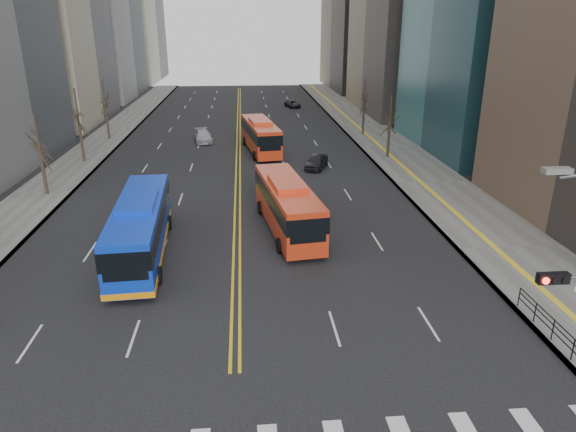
# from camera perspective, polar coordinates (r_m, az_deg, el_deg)

# --- Properties ---
(sidewalk_right) EXTENTS (7.00, 130.00, 0.15)m
(sidewalk_right) POSITION_cam_1_polar(r_m,az_deg,el_deg) (61.61, 11.10, 7.58)
(sidewalk_right) COLOR slate
(sidewalk_right) RESTS_ON ground
(sidewalk_left) EXTENTS (5.00, 130.00, 0.15)m
(sidewalk_left) POSITION_cam_1_polar(r_m,az_deg,el_deg) (61.71, -21.14, 6.59)
(sidewalk_left) COLOR slate
(sidewalk_left) RESTS_ON ground
(centerline) EXTENTS (0.55, 100.00, 0.01)m
(centerline) POSITION_cam_1_polar(r_m,az_deg,el_deg) (69.06, -5.50, 9.20)
(centerline) COLOR gold
(centerline) RESTS_ON ground
(pedestrian_railing) EXTENTS (0.06, 6.06, 1.02)m
(pedestrian_railing) POSITION_cam_1_polar(r_m,az_deg,el_deg) (26.44, 27.41, -10.86)
(pedestrian_railing) COLOR black
(pedestrian_railing) RESTS_ON sidewalk_right
(street_trees) EXTENTS (35.20, 47.20, 7.60)m
(street_trees) POSITION_cam_1_polar(r_m,az_deg,el_deg) (48.69, -14.38, 9.68)
(street_trees) COLOR #2E231C
(street_trees) RESTS_ON ground
(blue_bus) EXTENTS (3.49, 12.86, 3.69)m
(blue_bus) POSITION_cam_1_polar(r_m,az_deg,el_deg) (32.82, -16.09, -1.05)
(blue_bus) COLOR blue
(blue_bus) RESTS_ON ground
(red_bus_near) EXTENTS (4.13, 11.66, 3.61)m
(red_bus_near) POSITION_cam_1_polar(r_m,az_deg,el_deg) (35.33, -0.08, 1.47)
(red_bus_near) COLOR red
(red_bus_near) RESTS_ON ground
(red_bus_far) EXTENTS (4.22, 11.72, 3.63)m
(red_bus_far) POSITION_cam_1_polar(r_m,az_deg,el_deg) (57.98, -3.08, 9.09)
(red_bus_far) COLOR red
(red_bus_far) RESTS_ON ground
(car_dark_mid) EXTENTS (3.14, 4.46, 1.41)m
(car_dark_mid) POSITION_cam_1_polar(r_m,az_deg,el_deg) (51.38, 3.20, 6.07)
(car_dark_mid) COLOR black
(car_dark_mid) RESTS_ON ground
(car_silver) EXTENTS (2.70, 5.01, 1.38)m
(car_silver) POSITION_cam_1_polar(r_m,az_deg,el_deg) (64.06, -9.43, 8.74)
(car_silver) COLOR #B0AFB5
(car_silver) RESTS_ON ground
(car_dark_far) EXTENTS (2.81, 4.43, 1.14)m
(car_dark_far) POSITION_cam_1_polar(r_m,az_deg,el_deg) (90.19, 0.52, 12.34)
(car_dark_far) COLOR black
(car_dark_far) RESTS_ON ground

